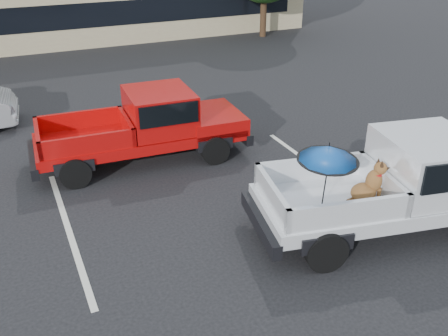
# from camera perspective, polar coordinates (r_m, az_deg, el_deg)

# --- Properties ---
(ground) EXTENTS (90.00, 90.00, 0.00)m
(ground) POSITION_cam_1_polar(r_m,az_deg,el_deg) (9.47, 3.02, -9.04)
(ground) COLOR black
(ground) RESTS_ON ground
(stripe_left) EXTENTS (0.12, 5.00, 0.01)m
(stripe_left) POSITION_cam_1_polar(r_m,az_deg,el_deg) (10.38, -17.32, -6.81)
(stripe_left) COLOR silver
(stripe_left) RESTS_ON ground
(stripe_right) EXTENTS (0.12, 5.00, 0.01)m
(stripe_right) POSITION_cam_1_polar(r_m,az_deg,el_deg) (12.31, 11.17, -0.45)
(stripe_right) COLOR silver
(stripe_right) RESTS_ON ground
(silver_pickup) EXTENTS (5.96, 3.02, 2.06)m
(silver_pickup) POSITION_cam_1_polar(r_m,az_deg,el_deg) (10.22, 20.85, -1.12)
(silver_pickup) COLOR black
(silver_pickup) RESTS_ON ground
(red_pickup) EXTENTS (5.42, 2.21, 1.76)m
(red_pickup) POSITION_cam_1_polar(r_m,az_deg,el_deg) (12.56, -7.98, 5.19)
(red_pickup) COLOR black
(red_pickup) RESTS_ON ground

